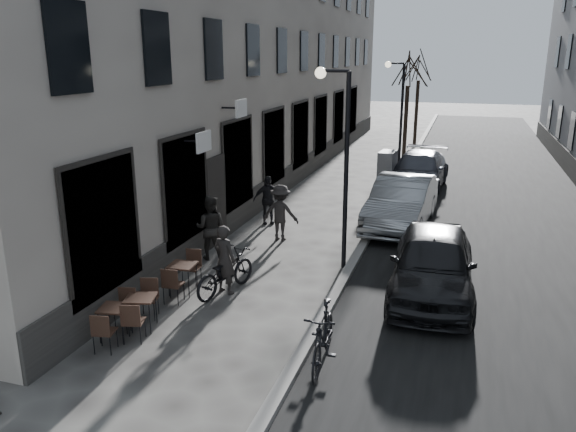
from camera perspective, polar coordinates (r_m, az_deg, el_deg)
The scene contains 20 objects.
ground at distance 9.69m, azimuth -2.13°, elevation -17.66°, with size 120.00×120.00×0.00m, color #353230.
road at distance 24.21m, azimuth 19.64°, elevation 2.33°, with size 7.30×60.00×0.00m, color black.
kerb at distance 24.30m, azimuth 11.04°, elevation 3.17°, with size 0.25×60.00×0.12m, color gray.
streetlamp_near at distance 14.06m, azimuth 5.31°, elevation 6.95°, with size 0.90×0.28×5.09m.
streetlamp_far at distance 25.83m, azimuth 11.12°, elevation 10.90°, with size 0.90×0.28×5.09m.
tree_near at distance 28.72m, azimuth 12.16°, elevation 14.35°, with size 2.40×2.40×5.70m.
tree_far at distance 34.70m, azimuth 13.18°, elevation 14.53°, with size 2.40×2.40×5.70m.
bistro_set_a at distance 11.63m, azimuth -17.15°, elevation -9.99°, with size 0.64×1.39×0.79m.
bistro_set_b at distance 11.86m, azimuth -14.70°, elevation -9.16°, with size 0.75×1.45×0.83m.
bistro_set_c at distance 13.33m, azimuth -10.64°, elevation -5.97°, with size 0.63×1.46×0.85m.
utility_cabinet at distance 23.13m, azimuth 10.03°, elevation 4.49°, with size 0.60×1.09×1.64m, color slate.
bicycle at distance 13.19m, azimuth -6.41°, elevation -5.70°, with size 0.67×1.92×1.01m, color black.
cyclist_rider at distance 13.08m, azimuth -6.45°, elevation -4.40°, with size 0.60×0.39×1.65m, color black.
pedestrian_near at distance 15.29m, azimuth -7.90°, elevation -1.18°, with size 0.85×0.67×1.76m, color black.
pedestrian_mid at distance 16.69m, azimuth -0.76°, elevation 0.34°, with size 1.09×0.63×1.69m, color #282523.
pedestrian_far at distance 18.35m, azimuth -2.09°, elevation 1.65°, with size 0.94×0.39×1.60m, color black.
car_near at distance 13.31m, azimuth 14.50°, elevation -4.64°, with size 1.85×4.61×1.57m, color black.
car_mid at distance 18.38m, azimuth 11.46°, elevation 1.36°, with size 1.70×4.86×1.60m, color #94989C.
car_far at distance 23.76m, azimuth 13.09°, elevation 4.47°, with size 2.11×5.19×1.51m, color #3D3F48.
moped at distance 10.19m, azimuth 3.58°, elevation -12.14°, with size 0.53×1.89×1.14m, color black.
Camera 1 is at (2.74, -7.57, 5.39)m, focal length 35.00 mm.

